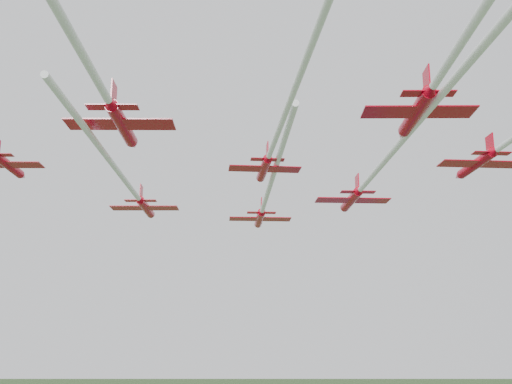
% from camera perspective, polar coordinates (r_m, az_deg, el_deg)
% --- Properties ---
extents(jet_lead, '(15.84, 52.36, 2.82)m').
position_cam_1_polar(jet_lead, '(87.39, 0.82, -0.78)').
color(jet_lead, red).
extents(jet_row2_left, '(11.93, 47.42, 2.65)m').
position_cam_1_polar(jet_row2_left, '(76.59, -11.06, 0.34)').
color(jet_row2_left, red).
extents(jet_row2_right, '(19.82, 69.32, 2.96)m').
position_cam_1_polar(jet_row2_right, '(70.58, 11.41, 2.78)').
color(jet_row2_right, red).
extents(jet_row3_mid, '(17.17, 52.46, 2.38)m').
position_cam_1_polar(jet_row3_mid, '(58.61, 2.15, 5.79)').
color(jet_row3_mid, red).
extents(jet_row4_left, '(13.20, 50.66, 2.86)m').
position_cam_1_polar(jet_row4_left, '(48.75, -14.30, 10.26)').
color(jet_row4_left, red).
extents(jet_row4_right, '(13.68, 57.38, 2.89)m').
position_cam_1_polar(jet_row4_right, '(46.19, 17.94, 12.78)').
color(jet_row4_right, red).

